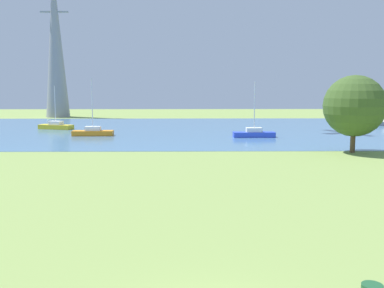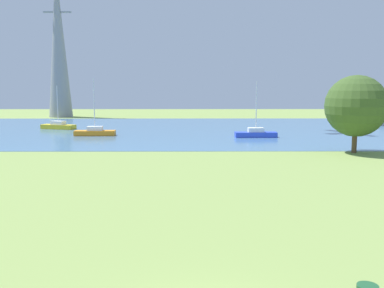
{
  "view_description": "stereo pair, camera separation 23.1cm",
  "coord_description": "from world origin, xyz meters",
  "px_view_note": "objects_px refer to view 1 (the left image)",
  "views": [
    {
      "loc": [
        -0.6,
        -9.78,
        6.0
      ],
      "look_at": [
        -0.2,
        17.4,
        2.37
      ],
      "focal_mm": 41.3,
      "sensor_mm": 36.0,
      "label": 1
    },
    {
      "loc": [
        -0.37,
        -9.79,
        6.0
      ],
      "look_at": [
        -0.2,
        17.4,
        2.37
      ],
      "focal_mm": 41.3,
      "sensor_mm": 36.0,
      "label": 2
    }
  ],
  "objects_px": {
    "sailboat_yellow": "(56,126)",
    "tree_mid_shore": "(354,106)",
    "electricity_pylon": "(55,42)",
    "sailboat_orange": "(93,132)",
    "sailboat_blue": "(254,133)"
  },
  "relations": [
    {
      "from": "sailboat_orange",
      "to": "sailboat_yellow",
      "type": "xyz_separation_m",
      "value": [
        -6.75,
        8.08,
        -0.01
      ]
    },
    {
      "from": "sailboat_yellow",
      "to": "electricity_pylon",
      "type": "bearing_deg",
      "value": 105.15
    },
    {
      "from": "sailboat_orange",
      "to": "sailboat_blue",
      "type": "distance_m",
      "value": 19.12
    },
    {
      "from": "sailboat_yellow",
      "to": "tree_mid_shore",
      "type": "xyz_separation_m",
      "value": [
        32.82,
        -21.75,
        3.72
      ]
    },
    {
      "from": "tree_mid_shore",
      "to": "electricity_pylon",
      "type": "distance_m",
      "value": 60.88
    },
    {
      "from": "sailboat_orange",
      "to": "electricity_pylon",
      "type": "xyz_separation_m",
      "value": [
        -13.18,
        31.81,
        13.59
      ]
    },
    {
      "from": "sailboat_blue",
      "to": "sailboat_yellow",
      "type": "bearing_deg",
      "value": 159.08
    },
    {
      "from": "sailboat_blue",
      "to": "sailboat_orange",
      "type": "bearing_deg",
      "value": 174.65
    },
    {
      "from": "sailboat_yellow",
      "to": "sailboat_blue",
      "type": "bearing_deg",
      "value": -20.92
    },
    {
      "from": "sailboat_orange",
      "to": "electricity_pylon",
      "type": "relative_size",
      "value": 0.24
    },
    {
      "from": "sailboat_yellow",
      "to": "sailboat_orange",
      "type": "bearing_deg",
      "value": -50.1
    },
    {
      "from": "sailboat_orange",
      "to": "sailboat_blue",
      "type": "xyz_separation_m",
      "value": [
        19.04,
        -1.78,
        -0.0
      ]
    },
    {
      "from": "sailboat_orange",
      "to": "electricity_pylon",
      "type": "distance_m",
      "value": 37.02
    },
    {
      "from": "sailboat_orange",
      "to": "sailboat_blue",
      "type": "relative_size",
      "value": 1.06
    },
    {
      "from": "electricity_pylon",
      "to": "sailboat_orange",
      "type": "bearing_deg",
      "value": -67.49
    }
  ]
}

